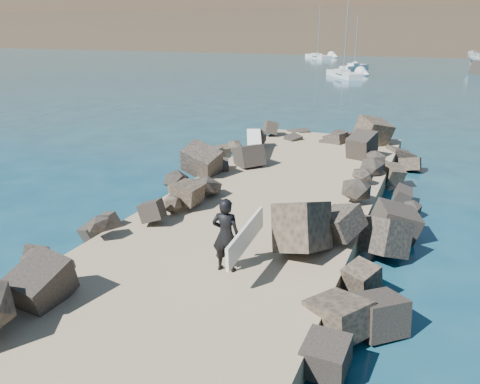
% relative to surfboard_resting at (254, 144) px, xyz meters
% --- Properties ---
extents(ground, '(800.00, 800.00, 0.00)m').
position_rel_surfboard_resting_xyz_m(ground, '(2.31, -5.85, -1.04)').
color(ground, '#0F384C').
rests_on(ground, ground).
extents(jetty, '(6.00, 26.00, 0.60)m').
position_rel_surfboard_resting_xyz_m(jetty, '(2.31, -7.85, -0.74)').
color(jetty, '#8C7759').
rests_on(jetty, ground).
extents(riprap_left, '(2.60, 22.00, 1.00)m').
position_rel_surfboard_resting_xyz_m(riprap_left, '(-0.59, -7.35, -0.54)').
color(riprap_left, black).
rests_on(riprap_left, ground).
extents(riprap_right, '(2.60, 22.00, 1.00)m').
position_rel_surfboard_resting_xyz_m(riprap_right, '(5.21, -7.35, -0.54)').
color(riprap_right, black).
rests_on(riprap_right, ground).
extents(surfboard_resting, '(1.42, 2.32, 0.08)m').
position_rel_surfboard_resting_xyz_m(surfboard_resting, '(0.00, 0.00, 0.00)').
color(surfboard_resting, white).
rests_on(surfboard_resting, riprap_left).
extents(surfer_with_board, '(0.83, 2.01, 1.62)m').
position_rel_surfboard_resting_xyz_m(surfer_with_board, '(3.07, -9.22, 0.38)').
color(surfer_with_board, black).
rests_on(surfer_with_board, jetty).
extents(sailboat_e, '(6.42, 7.70, 9.84)m').
position_rel_surfboard_resting_xyz_m(sailboat_e, '(-15.95, 73.00, -0.69)').
color(sailboat_e, silver).
rests_on(sailboat_e, ground).
extents(sailboat_b, '(3.08, 6.10, 7.34)m').
position_rel_surfboard_resting_xyz_m(sailboat_b, '(-4.88, 49.74, -0.69)').
color(sailboat_b, silver).
rests_on(sailboat_b, ground).
extents(sailboat_a, '(5.25, 6.88, 8.65)m').
position_rel_surfboard_resting_xyz_m(sailboat_a, '(-4.21, 39.00, -0.69)').
color(sailboat_a, silver).
rests_on(sailboat_a, ground).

